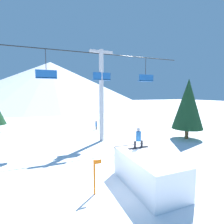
# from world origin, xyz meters

# --- Properties ---
(ground_plane) EXTENTS (220.00, 220.00, 0.00)m
(ground_plane) POSITION_xyz_m (0.00, 0.00, 0.00)
(ground_plane) COLOR white
(mountain_ridge) EXTENTS (78.36, 78.36, 17.92)m
(mountain_ridge) POSITION_xyz_m (0.00, 71.00, 8.96)
(mountain_ridge) COLOR silver
(mountain_ridge) RESTS_ON ground_plane
(snow_ramp) EXTENTS (2.12, 4.22, 1.66)m
(snow_ramp) POSITION_xyz_m (1.19, 0.08, 0.83)
(snow_ramp) COLOR white
(snow_ramp) RESTS_ON ground_plane
(snowboarder) EXTENTS (1.31, 0.30, 1.23)m
(snowboarder) POSITION_xyz_m (1.37, 1.43, 2.26)
(snowboarder) COLOR black
(snowboarder) RESTS_ON snow_ramp
(chairlift) EXTENTS (18.27, 0.45, 9.22)m
(chairlift) POSITION_xyz_m (1.77, 9.47, 5.40)
(chairlift) COLOR #B2B2B7
(chairlift) RESTS_ON ground_plane
(pine_tree_near) EXTENTS (3.22, 3.22, 6.48)m
(pine_tree_near) POSITION_xyz_m (10.67, 6.87, 3.78)
(pine_tree_near) COLOR #4C3823
(pine_tree_near) RESTS_ON ground_plane
(trail_marker) EXTENTS (0.41, 0.10, 1.73)m
(trail_marker) POSITION_xyz_m (-1.65, 0.39, 0.92)
(trail_marker) COLOR orange
(trail_marker) RESTS_ON ground_plane
(distant_skier) EXTENTS (0.24, 0.24, 1.23)m
(distant_skier) POSITION_xyz_m (2.86, 15.06, 0.67)
(distant_skier) COLOR black
(distant_skier) RESTS_ON ground_plane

